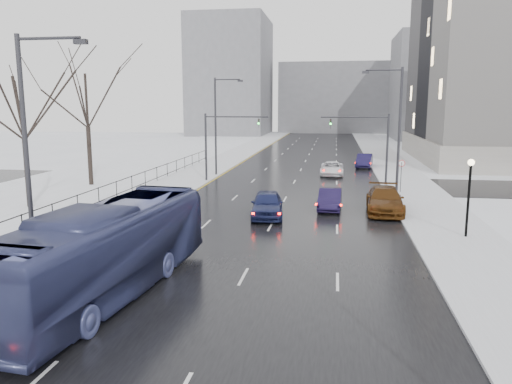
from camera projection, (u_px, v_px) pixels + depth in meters
The scene contains 24 objects.
road at pixel (302, 168), 58.38m from camera, with size 16.00×150.00×0.04m, color black.
cross_road at pixel (294, 184), 46.71m from camera, with size 130.00×10.00×0.04m, color black.
sidewalk_left at pixel (215, 166), 59.99m from camera, with size 5.00×150.00×0.16m, color silver.
sidewalk_right at pixel (394, 169), 56.75m from camera, with size 5.00×150.00×0.16m, color silver.
park_strip at pixel (140, 164), 61.45m from camera, with size 14.00×150.00×0.12m, color white.
tree_park_d at pixel (30, 208), 35.83m from camera, with size 8.75×8.75×12.50m, color black, non-canonical shape.
tree_park_e at pixel (91, 186), 45.62m from camera, with size 9.45×9.45×13.50m, color black, non-canonical shape.
iron_fence at pixel (61, 209), 31.04m from camera, with size 0.06×70.00×1.30m.
streetlight_r_mid at pixel (396, 128), 36.70m from camera, with size 2.95×0.25×10.00m.
streetlight_l_near at pixel (31, 148), 19.76m from camera, with size 2.95×0.25×10.00m.
streetlight_l_far at pixel (218, 121), 50.89m from camera, with size 2.95×0.25×10.00m.
lamppost_r_mid at pixel (469, 187), 27.00m from camera, with size 0.36×0.36×4.28m.
mast_signal_right at pixel (375, 141), 44.87m from camera, with size 6.10×0.33×6.50m.
mast_signal_left at pixel (217, 139), 47.13m from camera, with size 6.10×0.33×6.50m.
no_uturn_sign at pixel (401, 166), 41.00m from camera, with size 0.60×0.06×2.70m.
bldg_far_right at pixel (452, 87), 105.67m from camera, with size 24.00×20.00×22.00m, color slate.
bldg_far_left at pixel (231, 77), 122.58m from camera, with size 18.00×22.00×28.00m, color slate.
bldg_far_center at pixel (337, 98), 134.03m from camera, with size 30.00×18.00×18.00m, color slate.
bus at pixel (106, 251), 19.02m from camera, with size 2.98×12.72×3.54m, color navy.
sedan_center_near at pixel (267, 204), 32.64m from camera, with size 2.03×5.04×1.72m, color #191F4B.
sedan_right_near at pixel (330, 199), 34.96m from camera, with size 1.55×4.44×1.46m, color #191236.
sedan_right_cross at pixel (332, 169), 51.94m from camera, with size 2.34×5.09×1.41m, color white.
sedan_right_far at pixel (385, 200), 33.99m from camera, with size 2.41×5.93×1.72m, color #4B290C.
sedan_right_distant at pixel (364, 161), 58.42m from camera, with size 1.68×4.82×1.59m, color #19143E.
Camera 1 is at (3.74, 1.88, 7.33)m, focal length 35.00 mm.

